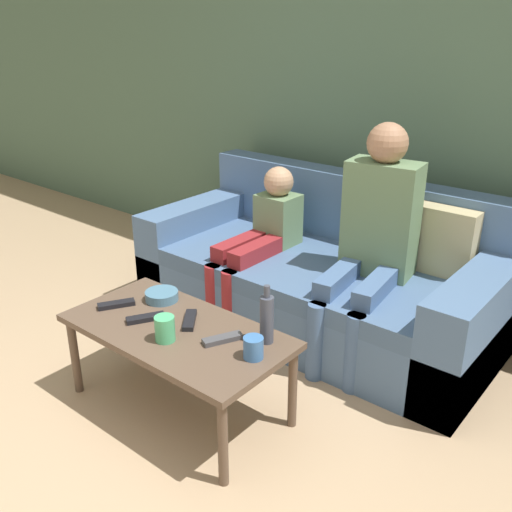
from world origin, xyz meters
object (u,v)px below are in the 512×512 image
Objects in this scene: tv_remote_3 at (146,318)px; cup_near at (253,348)px; couch at (322,278)px; snack_bowl at (162,296)px; cup_far at (165,329)px; person_child at (261,235)px; bottle at (267,318)px; coffee_table at (177,336)px; tv_remote_0 at (116,304)px; tv_remote_1 at (223,339)px; tv_remote_2 at (190,320)px; person_adult at (375,229)px.

cup_near is at bearing 36.79° from tv_remote_3.
snack_bowl is at bearing -106.53° from couch.
cup_near is 0.82× the size of cup_far.
person_child is 1.04m from bottle.
tv_remote_0 reaches higher than coffee_table.
cup_near is 0.78m from tv_remote_0.
snack_bowl is 0.61× the size of bottle.
cup_near is at bearing 4.53° from coffee_table.
coffee_table is 0.44m from bottle.
coffee_table is 0.24m from tv_remote_1.
coffee_table is at bearing 112.36° from cup_far.
tv_remote_1 is 0.21m from bottle.
tv_remote_1 is 1.07× the size of tv_remote_2.
tv_remote_3 is at bearing -159.55° from bottle.
coffee_table is 5.98× the size of tv_remote_0.
tv_remote_1 is (0.60, 0.08, 0.00)m from tv_remote_0.
couch is 1.11m from coffee_table.
couch is 1.04m from bottle.
cup_far is at bearing -39.81° from snack_bowl.
tv_remote_0 is at bearing 171.44° from cup_far.
tv_remote_1 is at bearing 42.05° from tv_remote_3.
person_child is 7.98× the size of cup_far.
tv_remote_0 is 0.98× the size of tv_remote_1.
couch reaches higher than bottle.
coffee_table is at bearing -72.56° from person_child.
tv_remote_2 is at bearing -166.63° from bottle.
tv_remote_0 is 0.21m from snack_bowl.
person_adult is at bearing 91.16° from cup_near.
tv_remote_0 is at bearing -165.05° from bottle.
tv_remote_2 is at bearing -15.11° from snack_bowl.
tv_remote_0 and tv_remote_1 have the same top height.
coffee_table is at bearing 43.35° from tv_remote_3.
tv_remote_0 is 1.09× the size of snack_bowl.
snack_bowl reaches higher than tv_remote_1.
couch is 1.09m from tv_remote_1.
tv_remote_3 is (-0.16, -0.04, 0.05)m from coffee_table.
person_child reaches higher than tv_remote_3.
tv_remote_3 is at bearing 174.81° from tv_remote_2.
bottle is (0.34, 0.26, 0.05)m from cup_far.
person_child reaches higher than tv_remote_1.
person_adult is at bearing 6.27° from person_child.
tv_remote_2 is (0.01, 0.07, 0.05)m from coffee_table.
couch is 18.63× the size of cup_far.
bottle reaches higher than cup_near.
couch is 1.05m from tv_remote_2.
tv_remote_0 is at bearing -174.85° from cup_near.
tv_remote_2 is 0.27m from snack_bowl.
snack_bowl is (-0.26, 0.07, 0.01)m from tv_remote_2.
tv_remote_1 is at bearing -59.61° from person_child.
tv_remote_1 is (0.52, -0.91, -0.07)m from person_child.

